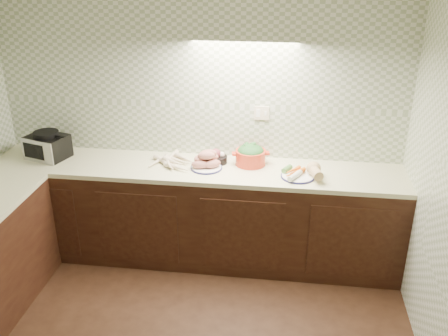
# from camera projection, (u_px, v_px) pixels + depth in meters

# --- Properties ---
(room) EXTENTS (3.60, 3.60, 2.60)m
(room) POSITION_uv_depth(u_px,v_px,m) (139.00, 157.00, 2.66)
(room) COLOR black
(room) RESTS_ON ground
(counter) EXTENTS (3.60, 3.60, 0.90)m
(counter) POSITION_uv_depth(u_px,v_px,m) (89.00, 259.00, 3.84)
(counter) COLOR black
(counter) RESTS_ON ground
(toaster_oven) EXTENTS (0.41, 0.36, 0.24)m
(toaster_oven) POSITION_uv_depth(u_px,v_px,m) (47.00, 146.00, 4.46)
(toaster_oven) COLOR black
(toaster_oven) RESTS_ON counter
(parsnip_pile) EXTENTS (0.45, 0.39, 0.07)m
(parsnip_pile) POSITION_uv_depth(u_px,v_px,m) (165.00, 161.00, 4.35)
(parsnip_pile) COLOR #F8E5C6
(parsnip_pile) RESTS_ON counter
(sweet_potato_plate) EXTENTS (0.28, 0.27, 0.16)m
(sweet_potato_plate) POSITION_uv_depth(u_px,v_px,m) (206.00, 161.00, 4.27)
(sweet_potato_plate) COLOR #131146
(sweet_potato_plate) RESTS_ON counter
(onion_bowl) EXTENTS (0.17, 0.17, 0.13)m
(onion_bowl) POSITION_uv_depth(u_px,v_px,m) (217.00, 158.00, 4.38)
(onion_bowl) COLOR black
(onion_bowl) RESTS_ON counter
(dutch_oven) EXTENTS (0.33, 0.31, 0.18)m
(dutch_oven) POSITION_uv_depth(u_px,v_px,m) (251.00, 155.00, 4.33)
(dutch_oven) COLOR red
(dutch_oven) RESTS_ON counter
(veg_plate) EXTENTS (0.34, 0.31, 0.13)m
(veg_plate) POSITION_uv_depth(u_px,v_px,m) (305.00, 171.00, 4.12)
(veg_plate) COLOR #131146
(veg_plate) RESTS_ON counter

